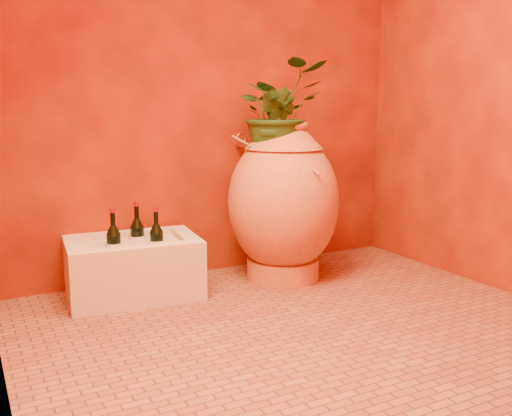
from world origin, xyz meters
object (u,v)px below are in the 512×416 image
wine_bottle_a (138,238)px  wall_tap (242,144)px  stone_basin (133,268)px  wine_bottle_b (157,243)px  wine_bottle_c (114,246)px  amphora (283,202)px

wine_bottle_a → wall_tap: wall_tap is taller
stone_basin → wine_bottle_b: (0.12, -0.03, 0.13)m
wine_bottle_a → wall_tap: size_ratio=2.06×
wine_bottle_b → wine_bottle_c: wine_bottle_c is taller
wall_tap → wine_bottle_b: bearing=-161.8°
stone_basin → wine_bottle_a: (0.06, 0.10, 0.14)m
wine_bottle_a → wine_bottle_c: size_ratio=1.01×
amphora → wine_bottle_b: 0.76m
wine_bottle_c → amphora: bearing=-6.1°
wine_bottle_c → wine_bottle_a: bearing=32.7°
amphora → wall_tap: bearing=114.7°
amphora → wine_bottle_b: amphora is taller
stone_basin → wine_bottle_c: (-0.10, 0.00, 0.13)m
wine_bottle_b → wine_bottle_a: bearing=117.6°
amphora → wine_bottle_a: (-0.80, 0.20, -0.17)m
wine_bottle_c → wine_bottle_b: bearing=-7.7°
wine_bottle_c → stone_basin: bearing=-0.9°
wine_bottle_a → wine_bottle_c: (-0.15, -0.10, -0.00)m
wine_bottle_a → amphora: bearing=-14.0°
wine_bottle_c → wall_tap: (0.83, 0.17, 0.49)m
stone_basin → wine_bottle_b: 0.18m
amphora → wall_tap: amphora is taller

